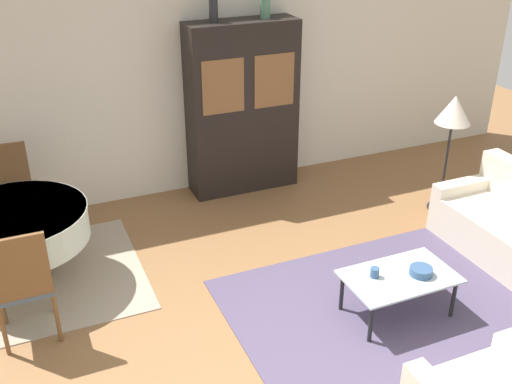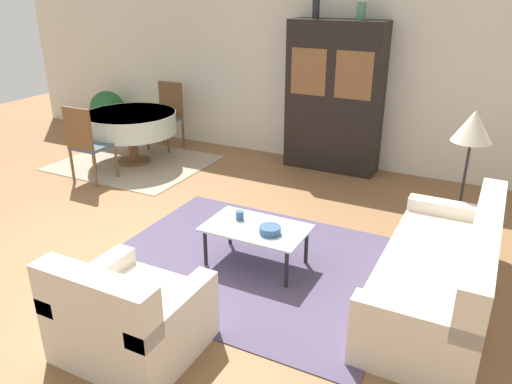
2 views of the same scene
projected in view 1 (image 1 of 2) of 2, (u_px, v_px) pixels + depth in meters
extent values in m
cube|color=beige|center=(164.00, 84.00, 6.85)|extent=(10.00, 0.06, 2.70)
cube|color=#4C425B|center=(392.00, 314.00, 5.24)|extent=(2.72, 2.23, 0.01)
cube|color=gray|center=(29.00, 283.00, 5.66)|extent=(2.11, 1.75, 0.01)
cube|color=beige|center=(468.00, 185.00, 6.44)|extent=(0.83, 0.16, 0.12)
cylinder|color=black|center=(371.00, 323.00, 4.84)|extent=(0.04, 0.04, 0.37)
cylinder|color=black|center=(453.00, 298.00, 5.13)|extent=(0.04, 0.04, 0.37)
cylinder|color=black|center=(342.00, 292.00, 5.22)|extent=(0.04, 0.04, 0.37)
cylinder|color=black|center=(420.00, 271.00, 5.51)|extent=(0.04, 0.04, 0.37)
cube|color=silver|center=(400.00, 276.00, 5.09)|extent=(0.95, 0.58, 0.02)
cube|color=black|center=(242.00, 108.00, 7.09)|extent=(1.30, 0.42, 2.04)
cube|color=brown|center=(223.00, 87.00, 6.64)|extent=(0.49, 0.01, 0.61)
cube|color=brown|center=(274.00, 81.00, 6.86)|extent=(0.49, 0.01, 0.61)
cylinder|color=brown|center=(26.00, 280.00, 5.67)|extent=(0.48, 0.48, 0.03)
cylinder|color=brown|center=(22.00, 261.00, 5.58)|extent=(0.14, 0.14, 0.45)
cylinder|color=beige|center=(15.00, 226.00, 5.41)|extent=(1.30, 1.30, 0.30)
cylinder|color=beige|center=(12.00, 213.00, 5.35)|extent=(1.31, 1.31, 0.03)
cylinder|color=brown|center=(2.00, 302.00, 5.02)|extent=(0.04, 0.04, 0.45)
cylinder|color=brown|center=(52.00, 291.00, 5.17)|extent=(0.04, 0.04, 0.45)
cylinder|color=brown|center=(4.00, 331.00, 4.69)|extent=(0.04, 0.04, 0.45)
cylinder|color=brown|center=(57.00, 318.00, 4.83)|extent=(0.04, 0.04, 0.45)
cube|color=#475666|center=(24.00, 286.00, 4.82)|extent=(0.44, 0.44, 0.04)
cube|color=brown|center=(19.00, 268.00, 4.53)|extent=(0.44, 0.04, 0.54)
cylinder|color=brown|center=(39.00, 228.00, 6.14)|extent=(0.04, 0.04, 0.45)
cylinder|color=brown|center=(35.00, 210.00, 6.47)|extent=(0.04, 0.04, 0.45)
cube|color=#475666|center=(12.00, 202.00, 6.12)|extent=(0.44, 0.44, 0.04)
cube|color=brown|center=(6.00, 169.00, 6.16)|extent=(0.44, 0.04, 0.54)
cylinder|color=black|center=(439.00, 207.00, 7.00)|extent=(0.28, 0.28, 0.02)
cylinder|color=black|center=(446.00, 165.00, 6.76)|extent=(0.03, 0.03, 1.05)
cone|color=silver|center=(454.00, 110.00, 6.47)|extent=(0.39, 0.39, 0.31)
cylinder|color=#33517A|center=(375.00, 272.00, 5.05)|extent=(0.08, 0.08, 0.09)
cylinder|color=#33517A|center=(421.00, 271.00, 5.08)|extent=(0.20, 0.20, 0.07)
cylinder|color=#232328|center=(213.00, 9.00, 6.45)|extent=(0.10, 0.10, 0.29)
cylinder|color=#4C7A60|center=(265.00, 8.00, 6.68)|extent=(0.12, 0.12, 0.22)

